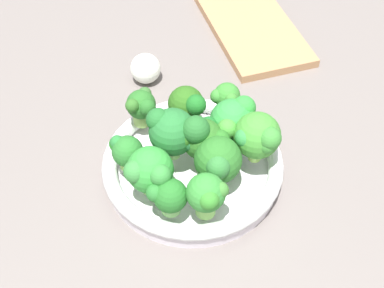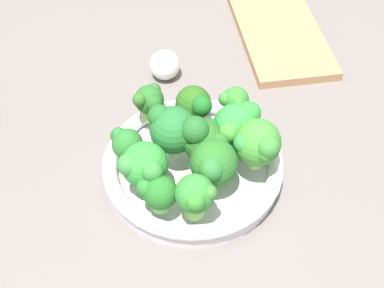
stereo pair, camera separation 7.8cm
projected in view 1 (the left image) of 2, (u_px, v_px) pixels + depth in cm
name	position (u px, v px, depth cm)	size (l,w,h in cm)	color
ground_plane	(196.00, 184.00, 83.64)	(130.00, 130.00, 2.50)	slate
bowl	(192.00, 167.00, 81.66)	(26.54, 26.54, 4.04)	white
broccoli_floret_0	(150.00, 171.00, 73.31)	(7.16, 6.94, 7.17)	#91D865
broccoli_floret_1	(126.00, 151.00, 77.09)	(4.98, 4.46, 5.33)	#93CE58
broccoli_floret_2	(234.00, 121.00, 79.68)	(6.63, 7.21, 7.22)	#9CCD62
broccoli_floret_3	(201.00, 138.00, 77.31)	(5.91, 6.21, 7.02)	#9BCC68
broccoli_floret_4	(226.00, 98.00, 83.41)	(4.62, 4.57, 5.98)	#A3CC6A
broccoli_floret_5	(168.00, 195.00, 71.87)	(5.40, 5.22, 5.45)	#84C969
broccoli_floret_6	(258.00, 137.00, 76.34)	(7.28, 6.85, 8.11)	#96CD56
broccoli_floret_7	(207.00, 195.00, 70.67)	(5.54, 5.20, 6.81)	#88CC5D
broccoli_floret_8	(142.00, 106.00, 82.38)	(5.17, 4.98, 5.95)	#88B153
broccoli_floret_9	(188.00, 105.00, 82.06)	(6.41, 5.40, 6.68)	#A1CA73
broccoli_floret_10	(219.00, 160.00, 74.67)	(7.01, 6.61, 7.12)	#7FC15A
broccoli_floret_11	(175.00, 131.00, 76.55)	(7.48, 7.25, 8.61)	#97D670
cutting_board	(252.00, 27.00, 107.02)	(27.94, 14.92, 1.60)	tan
garlic_bulb	(146.00, 68.00, 95.85)	(5.29, 5.29, 5.29)	white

